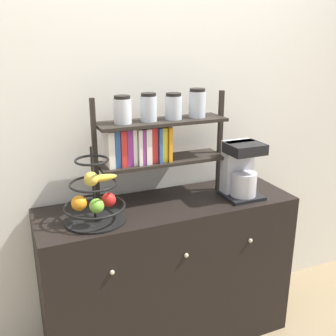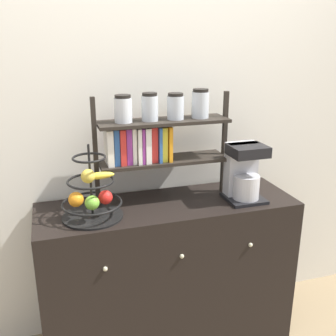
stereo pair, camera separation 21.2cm
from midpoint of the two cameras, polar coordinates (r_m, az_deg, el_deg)
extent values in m
cube|color=silver|center=(2.33, 0.62, 6.38)|extent=(7.00, 0.05, 2.60)
cube|color=black|center=(2.41, 2.64, -15.11)|extent=(1.45, 0.47, 0.90)
sphere|color=#B2AD8C|center=(1.99, -6.02, -14.45)|extent=(0.02, 0.02, 0.02)
sphere|color=#B2AD8C|center=(2.09, 5.01, -12.72)|extent=(0.02, 0.02, 0.02)
sphere|color=#B2AD8C|center=(2.26, 14.60, -10.82)|extent=(0.02, 0.02, 0.02)
cube|color=black|center=(2.31, 13.56, -4.35)|extent=(0.21, 0.21, 0.02)
cube|color=#B7B7BC|center=(2.30, 13.14, -0.10)|extent=(0.18, 0.08, 0.31)
cylinder|color=#B7B7BC|center=(2.26, 13.95, -2.72)|extent=(0.15, 0.15, 0.14)
cube|color=black|center=(2.21, 14.25, 2.42)|extent=(0.20, 0.17, 0.06)
cylinder|color=black|center=(2.05, -7.95, -7.00)|extent=(0.31, 0.31, 0.01)
cylinder|color=black|center=(1.98, -8.19, -1.92)|extent=(0.01, 0.01, 0.38)
torus|color=black|center=(2.02, -8.04, -5.13)|extent=(0.31, 0.31, 0.01)
torus|color=black|center=(1.98, -8.19, -1.92)|extent=(0.24, 0.24, 0.01)
torus|color=black|center=(1.94, -8.35, 1.43)|extent=(0.17, 0.17, 0.01)
sphere|color=red|center=(1.99, -6.06, -4.31)|extent=(0.07, 0.07, 0.07)
sphere|color=#6BAD33|center=(1.94, -7.89, -5.09)|extent=(0.07, 0.07, 0.07)
sphere|color=orange|center=(1.98, -10.25, -4.58)|extent=(0.08, 0.08, 0.08)
ellipsoid|color=yellow|center=(1.98, -6.90, -1.15)|extent=(0.15, 0.04, 0.04)
sphere|color=gold|center=(1.94, -8.50, -1.23)|extent=(0.07, 0.07, 0.07)
cube|color=black|center=(2.08, -7.63, 2.03)|extent=(0.02, 0.02, 0.60)
cube|color=black|center=(2.32, 10.77, 3.53)|extent=(0.02, 0.02, 0.60)
cube|color=black|center=(2.19, 2.04, 1.05)|extent=(0.72, 0.20, 0.02)
cube|color=black|center=(2.14, 2.11, 6.72)|extent=(0.72, 0.20, 0.02)
cube|color=white|center=(2.09, -5.74, 3.09)|extent=(0.03, 0.14, 0.19)
cube|color=#2D599E|center=(2.09, -4.80, 3.17)|extent=(0.03, 0.13, 0.19)
cube|color=red|center=(2.10, -3.96, 3.24)|extent=(0.03, 0.14, 0.19)
cube|color=#8C338C|center=(2.11, -3.07, 3.31)|extent=(0.03, 0.13, 0.19)
cube|color=white|center=(2.12, -2.33, 3.37)|extent=(0.02, 0.13, 0.19)
cube|color=white|center=(2.12, -1.64, 3.43)|extent=(0.02, 0.15, 0.19)
cube|color=#8C338C|center=(2.13, -1.11, 3.46)|extent=(0.02, 0.15, 0.19)
cube|color=white|center=(2.13, -0.44, 3.53)|extent=(0.03, 0.16, 0.19)
cube|color=red|center=(2.14, 0.51, 3.60)|extent=(0.03, 0.13, 0.19)
cube|color=#2D599E|center=(2.15, 1.24, 3.66)|extent=(0.02, 0.16, 0.19)
cube|color=yellow|center=(2.16, 1.91, 3.66)|extent=(0.03, 0.13, 0.19)
cube|color=orange|center=(2.17, 2.67, 3.77)|extent=(0.02, 0.16, 0.19)
cylinder|color=silver|center=(2.06, -3.59, 8.34)|extent=(0.09, 0.09, 0.13)
cylinder|color=black|center=(2.05, -3.63, 10.31)|extent=(0.08, 0.08, 0.02)
cylinder|color=silver|center=(2.10, 0.26, 8.63)|extent=(0.09, 0.09, 0.13)
cylinder|color=black|center=(2.09, 0.26, 10.64)|extent=(0.08, 0.08, 0.02)
cylinder|color=silver|center=(2.15, 3.96, 8.70)|extent=(0.09, 0.09, 0.13)
cylinder|color=black|center=(2.14, 4.00, 10.57)|extent=(0.08, 0.08, 0.02)
cylinder|color=silver|center=(2.20, 7.50, 9.05)|extent=(0.10, 0.10, 0.14)
cylinder|color=black|center=(2.19, 7.58, 11.10)|extent=(0.09, 0.09, 0.02)
camera|label=1|loc=(0.11, -87.14, 0.94)|focal=42.00mm
camera|label=2|loc=(0.11, 92.86, -0.94)|focal=42.00mm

